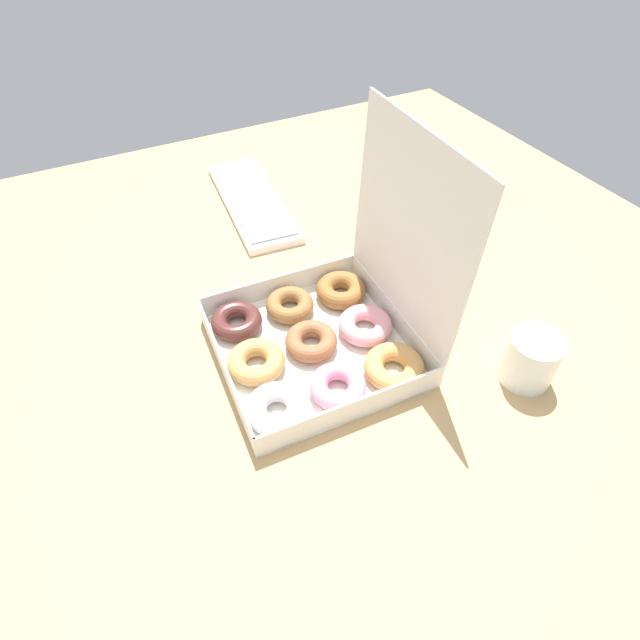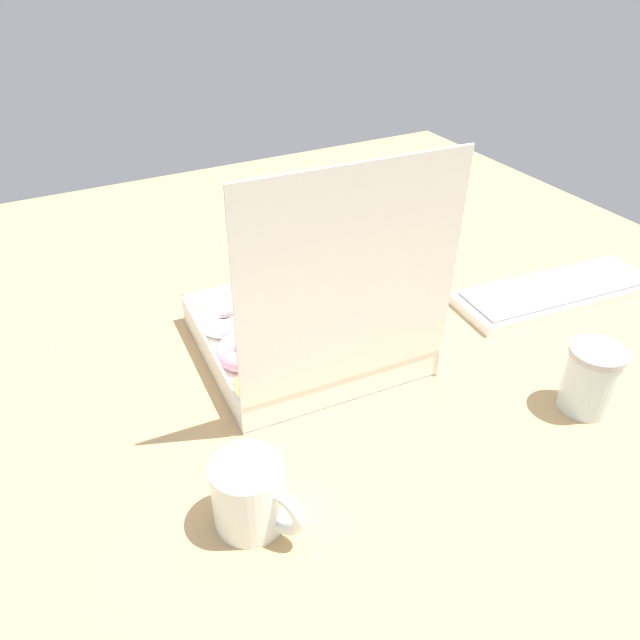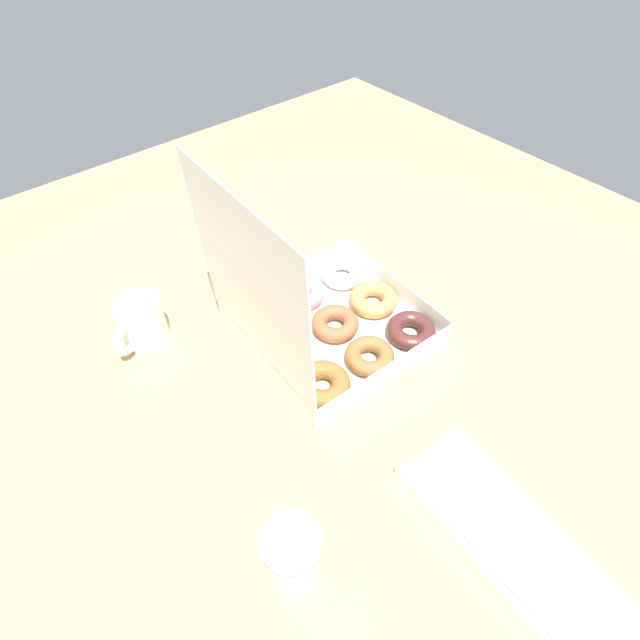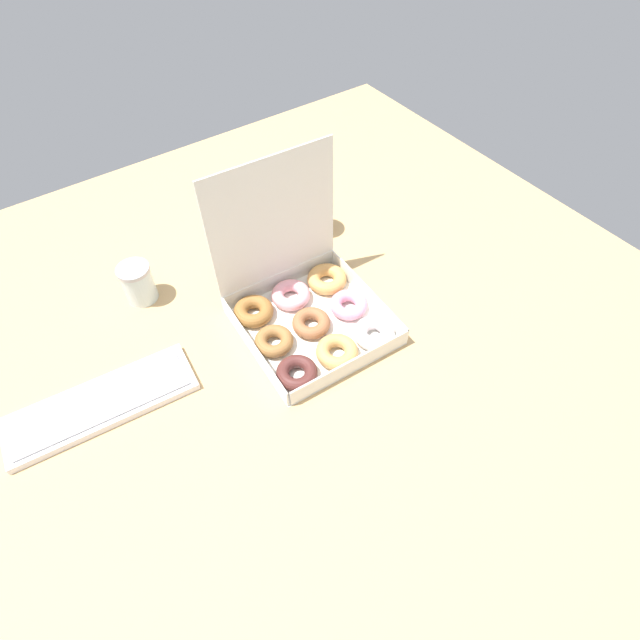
# 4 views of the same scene
# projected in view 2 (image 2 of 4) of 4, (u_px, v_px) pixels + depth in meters

# --- Properties ---
(ground_plane) EXTENTS (1.80, 1.80, 0.02)m
(ground_plane) POSITION_uv_depth(u_px,v_px,m) (309.00, 353.00, 1.05)
(ground_plane) COLOR tan
(donut_box) EXTENTS (0.34, 0.35, 0.37)m
(donut_box) POSITION_uv_depth(u_px,v_px,m) (307.00, 333.00, 1.01)
(donut_box) COLOR white
(donut_box) RESTS_ON ground_plane
(keyboard) EXTENTS (0.40, 0.16, 0.02)m
(keyboard) POSITION_uv_depth(u_px,v_px,m) (555.00, 292.00, 1.17)
(keyboard) COLOR white
(keyboard) RESTS_ON ground_plane
(coffee_mug) EXTENTS (0.09, 0.12, 0.09)m
(coffee_mug) POSITION_uv_depth(u_px,v_px,m) (251.00, 494.00, 0.72)
(coffee_mug) COLOR white
(coffee_mug) RESTS_ON ground_plane
(glass_jar) EXTENTS (0.08, 0.08, 0.10)m
(glass_jar) POSITION_uv_depth(u_px,v_px,m) (591.00, 379.00, 0.89)
(glass_jar) COLOR silver
(glass_jar) RESTS_ON ground_plane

